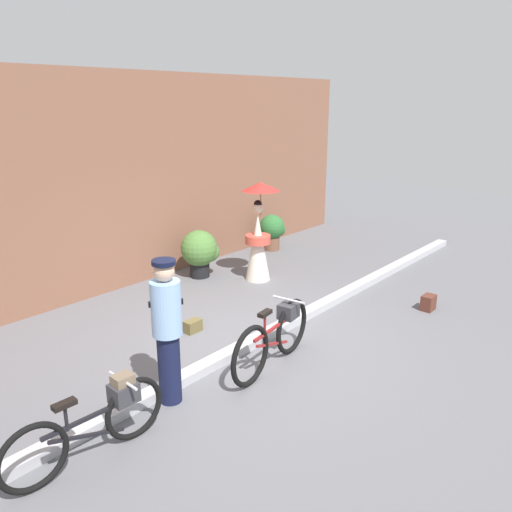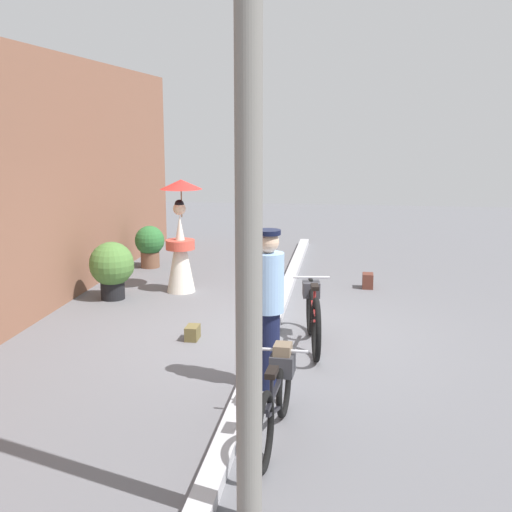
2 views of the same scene
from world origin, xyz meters
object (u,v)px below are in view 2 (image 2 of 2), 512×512
(backpack_spare, at_px, (193,332))
(utility_pole, at_px, (249,186))
(bicycle_far_side, at_px, (313,313))
(person_officer, at_px, (268,305))
(potted_plant_by_door, at_px, (150,244))
(backpack_on_pavement, at_px, (368,280))
(potted_plant_small, at_px, (113,267))
(person_with_parasol, at_px, (181,239))
(bicycle_near_officer, at_px, (277,394))

(backpack_spare, distance_m, utility_pole, 4.73)
(bicycle_far_side, height_order, person_officer, person_officer)
(backpack_spare, bearing_deg, potted_plant_by_door, 23.84)
(bicycle_far_side, height_order, utility_pole, utility_pole)
(backpack_on_pavement, bearing_deg, potted_plant_small, 107.28)
(bicycle_far_side, distance_m, potted_plant_small, 3.83)
(person_officer, relative_size, potted_plant_small, 1.83)
(person_with_parasol, height_order, backpack_spare, person_with_parasol)
(bicycle_near_officer, distance_m, backpack_on_pavement, 5.78)
(backpack_on_pavement, bearing_deg, person_with_parasol, 102.09)
(potted_plant_by_door, relative_size, utility_pole, 0.17)
(utility_pole, bearing_deg, backpack_spare, 19.10)
(bicycle_far_side, relative_size, backpack_spare, 6.70)
(backpack_spare, relative_size, utility_pole, 0.06)
(bicycle_far_side, xyz_separation_m, backpack_spare, (0.01, 1.58, -0.33))
(person_officer, bearing_deg, person_with_parasol, 26.76)
(bicycle_near_officer, height_order, potted_plant_small, potted_plant_small)
(person_officer, distance_m, utility_pole, 2.88)
(backpack_spare, bearing_deg, person_with_parasol, 17.79)
(person_with_parasol, xyz_separation_m, backpack_spare, (-2.46, -0.79, -0.81))
(potted_plant_by_door, distance_m, backpack_on_pavement, 4.41)
(bicycle_near_officer, height_order, potted_plant_by_door, potted_plant_by_door)
(backpack_on_pavement, bearing_deg, utility_pole, 171.77)
(utility_pole, bearing_deg, person_officer, 4.08)
(potted_plant_by_door, bearing_deg, utility_pole, -158.39)
(person_officer, distance_m, person_with_parasol, 4.36)
(person_with_parasol, distance_m, utility_pole, 6.87)
(bicycle_near_officer, bearing_deg, potted_plant_by_door, 25.70)
(person_with_parasol, xyz_separation_m, backpack_on_pavement, (0.68, -3.16, -0.77))
(backpack_spare, bearing_deg, bicycle_near_officer, -151.31)
(backpack_spare, height_order, utility_pole, utility_pole)
(person_with_parasol, bearing_deg, bicycle_far_side, -136.22)
(backpack_on_pavement, bearing_deg, backpack_spare, 142.92)
(bicycle_near_officer, relative_size, bicycle_far_side, 0.96)
(potted_plant_small, relative_size, backpack_spare, 3.53)
(bicycle_near_officer, relative_size, person_officer, 1.00)
(potted_plant_small, height_order, backpack_on_pavement, potted_plant_small)
(potted_plant_by_door, bearing_deg, backpack_on_pavement, -104.82)
(bicycle_near_officer, xyz_separation_m, backpack_on_pavement, (5.69, -0.97, -0.27))
(person_with_parasol, distance_m, potted_plant_by_door, 2.15)
(utility_pole, bearing_deg, bicycle_near_officer, -1.92)
(bicycle_near_officer, bearing_deg, potted_plant_small, 35.68)
(backpack_on_pavement, bearing_deg, potted_plant_by_door, 75.18)
(bicycle_far_side, distance_m, utility_pole, 4.37)
(person_with_parasol, bearing_deg, potted_plant_small, 122.03)
(bicycle_near_officer, distance_m, backpack_spare, 2.93)
(backpack_on_pavement, bearing_deg, person_officer, 165.37)
(potted_plant_small, xyz_separation_m, backpack_spare, (-1.85, -1.76, -0.43))
(potted_plant_by_door, xyz_separation_m, potted_plant_small, (-2.41, -0.12, 0.06))
(person_officer, distance_m, backpack_on_pavement, 4.79)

